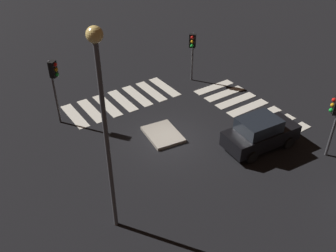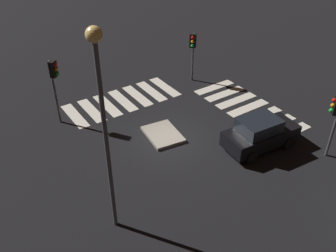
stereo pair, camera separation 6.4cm
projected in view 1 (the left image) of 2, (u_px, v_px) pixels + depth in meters
ground_plane at (168, 140)px, 21.58m from camera, size 80.00×80.00×0.00m
traffic_island at (163, 134)px, 21.91m from camera, size 2.64×2.12×0.18m
car_black at (260, 133)px, 20.58m from camera, size 2.32×4.44×1.88m
traffic_light_east at (192, 46)px, 26.22m from camera, size 0.54×0.53×3.61m
traffic_light_north at (54, 77)px, 21.36m from camera, size 0.53×0.54×4.11m
traffic_light_south at (335, 112)px, 18.94m from camera, size 0.54×0.53×3.63m
street_lamp at (103, 109)px, 13.07m from camera, size 0.56×0.56×8.95m
crosswalk_near at (248, 108)px, 24.54m from camera, size 7.60×3.20×0.02m
crosswalk_side at (123, 101)px, 25.32m from camera, size 3.20×7.60×0.02m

